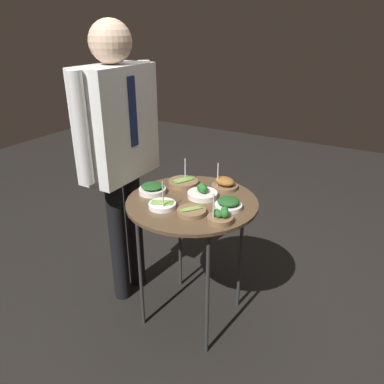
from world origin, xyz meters
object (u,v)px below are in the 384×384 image
Objects in this scene: bowl_broccoli_back_left at (221,217)px; bowl_spinach_front_left at (228,204)px; bowl_asparagus_mid_right at (191,212)px; bowl_broccoli_front_center at (203,193)px; bowl_asparagus_front_right at (183,183)px; bowl_asparagus_center at (162,205)px; serving_cart at (192,210)px; waiter_figure at (118,137)px; bowl_roast_back_right at (225,184)px; bowl_spinach_far_rim at (152,189)px.

bowl_spinach_front_left is at bearing 10.72° from bowl_broccoli_back_left.
bowl_broccoli_back_left is (-0.00, -0.16, 0.01)m from bowl_asparagus_mid_right.
bowl_asparagus_front_right reaches higher than bowl_broccoli_front_center.
bowl_asparagus_center is 1.13× the size of bowl_spinach_front_left.
serving_cart is at bearing 28.82° from bowl_asparagus_mid_right.
bowl_asparagus_front_right is 0.45m from waiter_figure.
bowl_spinach_front_left is 0.93× the size of bowl_broccoli_back_left.
bowl_broccoli_back_left is 0.98× the size of bowl_roast_back_right.
bowl_roast_back_right reaches higher than bowl_asparagus_mid_right.
bowl_spinach_far_rim is (0.12, 0.15, 0.01)m from bowl_asparagus_center.
waiter_figure is at bearing 68.65° from bowl_asparagus_center.
bowl_broccoli_back_left is 0.77m from waiter_figure.
bowl_spinach_front_left is at bearing -61.58° from bowl_asparagus_center.
bowl_spinach_far_rim is at bearing 108.99° from bowl_broccoli_front_center.
serving_cart is 4.76× the size of bowl_broccoli_front_center.
serving_cart is 4.83× the size of bowl_asparagus_center.
bowl_spinach_far_rim is at bearing 95.05° from bowl_spinach_front_left.
bowl_roast_back_right reaches higher than bowl_broccoli_back_left.
bowl_asparagus_center is at bearing 94.30° from bowl_asparagus_mid_right.
bowl_asparagus_front_right is (0.29, 0.22, 0.00)m from bowl_asparagus_mid_right.
bowl_asparagus_front_right is (0.15, 0.15, 0.07)m from serving_cart.
bowl_broccoli_front_center is (0.20, 0.05, 0.01)m from bowl_asparagus_mid_right.
bowl_asparagus_mid_right is 0.21m from bowl_broccoli_front_center.
bowl_broccoli_back_left is at bearing -119.87° from serving_cart.
waiter_figure is (0.01, 0.48, 0.33)m from serving_cart.
bowl_spinach_far_rim is at bearing 128.72° from bowl_roast_back_right.
bowl_broccoli_front_center is (0.21, -0.12, 0.01)m from bowl_asparagus_center.
bowl_asparagus_front_right reaches higher than serving_cart.
bowl_roast_back_right reaches higher than bowl_spinach_front_left.
bowl_roast_back_right is (0.23, -0.08, 0.08)m from serving_cart.
bowl_broccoli_front_center is 0.29m from bowl_broccoli_back_left.
bowl_asparagus_mid_right is 1.02× the size of bowl_spinach_front_left.
waiter_figure is (-0.15, 0.33, 0.26)m from bowl_asparagus_front_right.
bowl_broccoli_back_left is at bearing -134.25° from bowl_broccoli_front_center.
bowl_spinach_far_rim is (-0.09, 0.27, -0.00)m from bowl_broccoli_front_center.
bowl_spinach_far_rim is (-0.18, 0.09, 0.01)m from bowl_asparagus_front_right.
bowl_broccoli_front_center is 0.10× the size of waiter_figure.
bowl_spinach_front_left is 0.45m from bowl_spinach_far_rim.
serving_cart is 5.12× the size of bowl_broccoli_back_left.
bowl_broccoli_back_left reaches higher than bowl_spinach_far_rim.
waiter_figure is at bearing 90.70° from bowl_spinach_front_left.
bowl_broccoli_front_center is at bearing 162.05° from bowl_roast_back_right.
bowl_broccoli_front_center is 0.94× the size of bowl_asparagus_front_right.
bowl_broccoli_back_left is at bearing -102.97° from bowl_spinach_far_rim.
bowl_spinach_far_rim is 0.41m from bowl_roast_back_right.
bowl_asparagus_center reaches higher than bowl_roast_back_right.
waiter_figure is at bearing 89.30° from serving_cart.
bowl_spinach_front_left is at bearing -84.95° from bowl_spinach_far_rim.
serving_cart is at bearing -90.70° from waiter_figure.
bowl_asparagus_mid_right reaches higher than serving_cart.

